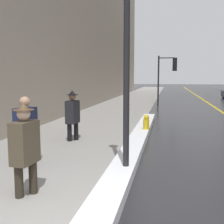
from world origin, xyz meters
The scene contains 9 objects.
sidewalk_slab centered at (-2.00, 15.00, 0.01)m, with size 4.00×80.00×0.01m.
road_centre_stripe centered at (4.00, 15.00, 0.00)m, with size 0.16×80.00×0.00m.
snow_bank_curb centered at (0.15, 4.84, 0.10)m, with size 0.51×10.98×0.21m.
lamp_post centered at (0.23, 2.27, 3.10)m, with size 0.28×0.28×5.22m.
traffic_light_near centered at (0.99, 17.04, 2.47)m, with size 1.31×0.32×3.43m.
pedestrian_in_fedora centered at (-1.23, 1.00, 0.85)m, with size 0.33×0.50×1.55m.
pedestrian_nearside centered at (-1.98, 2.42, 0.85)m, with size 0.34×0.53×1.54m.
pedestrian_in_glasses centered at (-1.83, 5.02, 0.84)m, with size 0.33×0.70×1.55m.
fire_hydrant centered at (0.31, 6.28, 0.35)m, with size 0.20×0.20×0.70m.
Camera 1 is at (1.03, -3.05, 1.94)m, focal length 45.00 mm.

